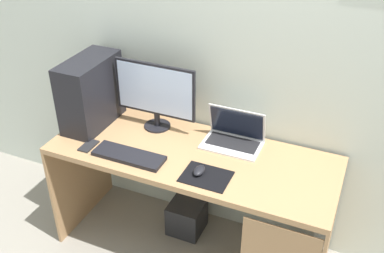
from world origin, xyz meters
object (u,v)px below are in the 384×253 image
Objects in this scene: monitor at (155,94)px; subwoofer at (187,217)px; laptop at (234,137)px; pc_tower at (91,92)px; mouse_left at (199,171)px; cell_phone at (89,146)px; keyboard at (129,156)px.

subwoofer is (0.22, -0.03, -0.89)m from monitor.
monitor is 0.54m from laptop.
subwoofer is (-0.29, -0.05, -0.70)m from laptop.
monitor is at bearing 15.69° from pc_tower.
pc_tower is 0.41m from monitor.
monitor reaches higher than laptop.
cell_phone is at bearing -178.48° from mouse_left.
keyboard is 0.43m from mouse_left.
laptop is 2.66× the size of cell_phone.
cell_phone is (-0.27, -0.36, -0.23)m from monitor.
mouse_left is at bearing -15.32° from pc_tower.
keyboard is at bearing -89.08° from monitor.
laptop is at bearing 2.14° from monitor.
monitor is 1.25× the size of keyboard.
cell_phone is 0.88m from subwoofer.
mouse_left is (0.83, -0.23, -0.20)m from pc_tower.
laptop is 1.53× the size of subwoofer.
keyboard is (-0.50, -0.38, -0.03)m from laptop.
laptop reaches higher than keyboard.
subwoofer is (-0.21, 0.30, -0.67)m from mouse_left.
cell_phone is at bearing -63.51° from pc_tower.
keyboard is 0.77m from subwoofer.
monitor reaches higher than mouse_left.
cell_phone is at bearing -127.32° from monitor.
subwoofer is (0.21, 0.32, -0.66)m from keyboard.
laptop is at bearing 8.20° from pc_tower.
monitor is 0.50m from cell_phone.
keyboard is 4.38× the size of mouse_left.
cell_phone is at bearing 179.73° from keyboard.
pc_tower is 4.56× the size of mouse_left.
laptop is 0.82× the size of keyboard.
mouse_left is at bearing 1.52° from cell_phone.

